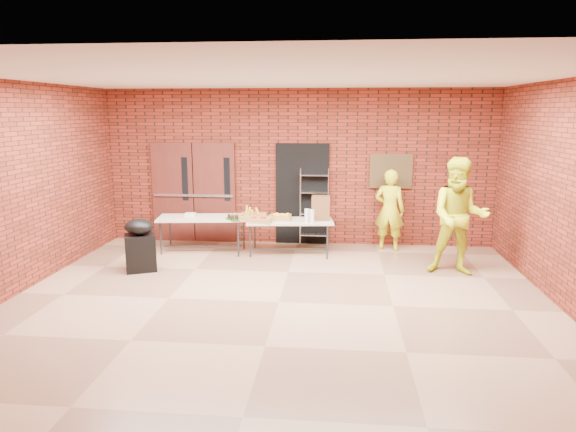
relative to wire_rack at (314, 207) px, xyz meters
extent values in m
cube|color=brown|center=(-0.36, -3.32, -0.82)|extent=(8.00, 7.00, 0.04)
cube|color=silver|center=(-0.36, -3.32, 2.42)|extent=(8.00, 7.00, 0.04)
cube|color=maroon|center=(-0.36, 0.20, 0.80)|extent=(8.00, 0.04, 3.20)
cube|color=maroon|center=(-0.36, -6.84, 0.80)|extent=(8.00, 0.04, 3.20)
cube|color=maroon|center=(-4.38, -3.32, 0.80)|extent=(0.04, 7.00, 3.20)
cube|color=#4C1C15|center=(-3.01, 0.12, 0.25)|extent=(0.88, 0.08, 2.10)
cube|color=#4C1C15|center=(-2.11, 0.12, 0.25)|extent=(0.88, 0.08, 2.10)
cube|color=black|center=(-2.73, 0.07, 0.55)|extent=(0.12, 0.02, 0.90)
cube|color=black|center=(-1.83, 0.07, 0.55)|extent=(0.12, 0.02, 0.90)
cube|color=#B3B3BA|center=(-2.56, 0.06, 0.20)|extent=(1.70, 0.04, 0.05)
cube|color=black|center=(-0.26, 0.14, 0.25)|extent=(1.10, 0.06, 2.10)
cube|color=#46371C|center=(1.54, 0.13, 0.75)|extent=(0.85, 0.04, 0.70)
cube|color=#C1AE93|center=(-2.16, -0.73, -0.11)|extent=(1.79, 0.92, 0.04)
cube|color=#313136|center=(-2.16, -0.73, -0.69)|extent=(1.52, 0.22, 0.03)
cylinder|color=#313136|center=(-2.92, -0.44, -0.47)|extent=(0.03, 0.03, 0.67)
cylinder|color=#313136|center=(-1.40, -0.44, -0.47)|extent=(0.03, 0.03, 0.67)
cylinder|color=#313136|center=(-2.92, -1.01, -0.47)|extent=(0.03, 0.03, 0.67)
cylinder|color=#313136|center=(-1.40, -1.01, -0.47)|extent=(0.03, 0.03, 0.67)
cube|color=#C1AE93|center=(-0.43, -0.75, -0.14)|extent=(1.71, 0.86, 0.04)
cube|color=#313136|center=(-0.43, -0.75, -0.69)|extent=(1.46, 0.19, 0.03)
cylinder|color=#313136|center=(-1.17, -0.47, -0.48)|extent=(0.03, 0.03, 0.64)
cylinder|color=#313136|center=(0.30, -0.47, -0.48)|extent=(0.03, 0.03, 0.64)
cylinder|color=#313136|center=(-1.17, -1.02, -0.48)|extent=(0.03, 0.03, 0.64)
cylinder|color=#313136|center=(0.30, -1.02, -0.48)|extent=(0.03, 0.03, 0.64)
cube|color=olive|center=(-1.14, -0.81, -0.08)|extent=(0.49, 0.38, 0.08)
cube|color=olive|center=(-0.62, -0.74, -0.09)|extent=(0.40, 0.31, 0.06)
cube|color=olive|center=(-0.97, -0.98, -0.09)|extent=(0.40, 0.31, 0.06)
cylinder|color=#134A15|center=(-1.47, -0.83, -0.09)|extent=(0.40, 0.40, 0.01)
cube|color=silver|center=(-2.41, -0.69, -0.06)|extent=(0.20, 0.13, 0.07)
cube|color=brown|center=(0.16, -0.61, 0.11)|extent=(0.35, 0.31, 0.46)
cylinder|color=silver|center=(-0.10, -0.90, 0.01)|extent=(0.09, 0.09, 0.26)
cylinder|color=silver|center=(0.00, -0.97, 0.01)|extent=(0.09, 0.09, 0.26)
cylinder|color=silver|center=(-0.07, -0.68, -0.02)|extent=(0.07, 0.07, 0.21)
cube|color=black|center=(-2.93, -2.03, -0.48)|extent=(0.63, 0.59, 0.65)
ellipsoid|color=black|center=(-2.93, -2.03, -0.02)|extent=(0.63, 0.59, 0.28)
imported|color=#C8CE16|center=(1.51, -0.22, 0.01)|extent=(0.68, 0.53, 1.63)
imported|color=#C8CE16|center=(2.52, -1.68, 0.20)|extent=(1.09, 0.91, 2.00)
camera|label=1|loc=(0.46, -10.37, 1.94)|focal=32.00mm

